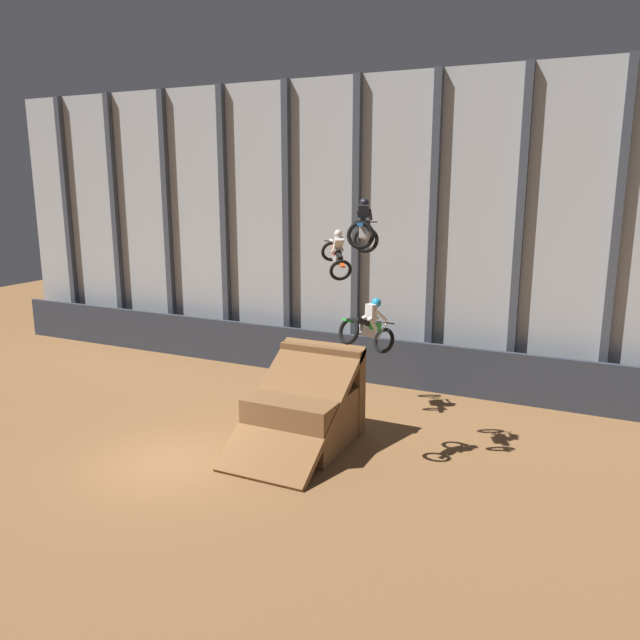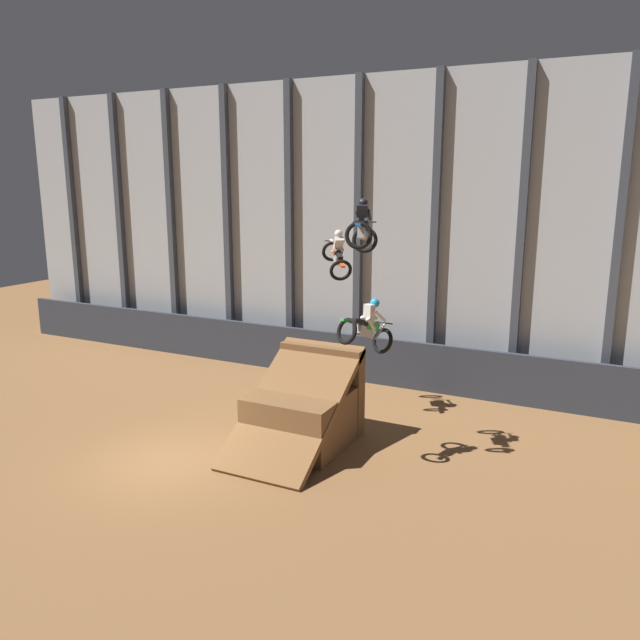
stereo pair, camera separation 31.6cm
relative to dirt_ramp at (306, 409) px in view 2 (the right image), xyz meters
name	(u,v)px [view 2 (the right image)]	position (x,y,z in m)	size (l,w,h in m)	color
ground_plane	(168,462)	(-2.76, -3.04, -0.99)	(60.00, 60.00, 0.00)	brown
arena_back_wall	(325,229)	(-2.76, 6.97, 4.78)	(32.00, 0.40, 11.53)	#ADB2B7
lower_barrier	(314,352)	(-2.76, 5.99, -0.07)	(31.36, 0.20, 1.83)	#2D333D
dirt_ramp	(306,409)	(0.00, 0.00, 0.00)	(2.72, 4.39, 2.86)	brown
rider_bike_left_air	(337,254)	(-0.26, 2.75, 4.35)	(1.58, 1.77, 1.65)	black
rider_bike_center_air	(362,229)	(1.71, 0.08, 5.41)	(1.14, 1.78, 1.56)	black
rider_bike_right_air	(367,328)	(2.06, -0.33, 2.80)	(1.37, 1.82, 1.64)	black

